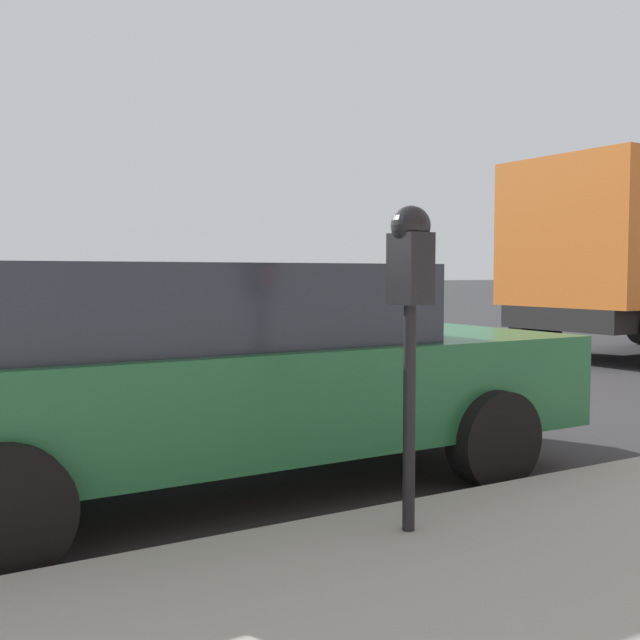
% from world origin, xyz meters
% --- Properties ---
extents(ground_plane, '(220.00, 220.00, 0.00)m').
position_xyz_m(ground_plane, '(0.00, 0.00, 0.00)').
color(ground_plane, '#333335').
extents(parking_meter, '(0.21, 0.19, 1.56)m').
position_xyz_m(parking_meter, '(-2.59, 0.12, 1.34)').
color(parking_meter, black).
rests_on(parking_meter, sidewalk).
extents(car_green, '(2.12, 4.78, 1.45)m').
position_xyz_m(car_green, '(-0.95, 0.44, 0.77)').
color(car_green, '#1E5B33').
rests_on(car_green, ground_plane).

